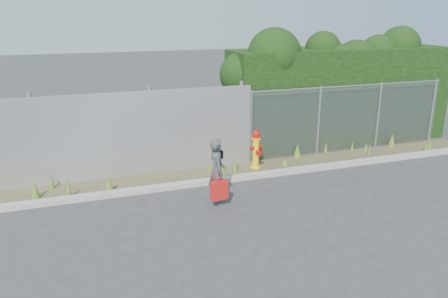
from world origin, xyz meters
name	(u,v)px	position (x,y,z in m)	size (l,w,h in m)	color
ground	(258,210)	(0.00, 0.00, 0.00)	(80.00, 80.00, 0.00)	#333336
curb	(230,179)	(0.00, 1.80, 0.06)	(16.00, 0.22, 0.12)	gray
weed_strip	(199,171)	(-0.63, 2.45, 0.11)	(16.00, 1.26, 0.54)	#494029
corrugated_fence	(90,138)	(-3.25, 3.01, 1.10)	(8.50, 0.21, 2.30)	#A4A5AA
chainlink_fence	(349,118)	(4.25, 3.00, 1.03)	(6.50, 0.07, 2.05)	gray
hedge	(334,83)	(4.32, 4.04, 1.93)	(7.72, 1.89, 3.67)	black
fire_hydrant	(256,150)	(0.97, 2.44, 0.53)	(0.37, 0.33, 1.10)	yellow
woman	(217,171)	(-0.71, 0.68, 0.74)	(0.54, 0.36, 1.49)	#0F6460
red_tote_bag	(219,190)	(-0.75, 0.42, 0.40)	(0.38, 0.14, 0.50)	#B9250A
black_shoulder_bag	(217,155)	(-0.65, 0.83, 1.07)	(0.24, 0.10, 0.18)	black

